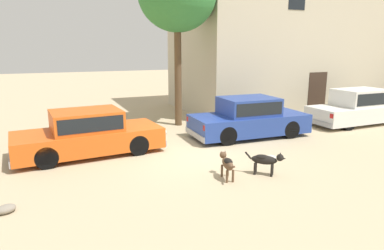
# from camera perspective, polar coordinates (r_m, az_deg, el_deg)

# --- Properties ---
(ground_plane) EXTENTS (80.00, 80.00, 0.00)m
(ground_plane) POSITION_cam_1_polar(r_m,az_deg,el_deg) (10.69, 0.13, -4.96)
(ground_plane) COLOR tan
(parked_sedan_nearest) EXTENTS (4.66, 2.15, 1.39)m
(parked_sedan_nearest) POSITION_cam_1_polar(r_m,az_deg,el_deg) (11.04, -16.95, -1.23)
(parked_sedan_nearest) COLOR #D15619
(parked_sedan_nearest) RESTS_ON ground_plane
(parked_sedan_second) EXTENTS (4.53, 2.00, 1.47)m
(parked_sedan_second) POSITION_cam_1_polar(r_m,az_deg,el_deg) (12.88, 9.45, 1.26)
(parked_sedan_second) COLOR navy
(parked_sedan_second) RESTS_ON ground_plane
(parked_sedan_third) EXTENTS (4.82, 1.70, 1.52)m
(parked_sedan_third) POSITION_cam_1_polar(r_m,az_deg,el_deg) (16.55, 26.20, 2.74)
(parked_sedan_third) COLOR silver
(parked_sedan_third) RESTS_ON ground_plane
(apartment_block) EXTENTS (15.87, 6.14, 8.09)m
(apartment_block) POSITION_cam_1_polar(r_m,az_deg,el_deg) (21.62, 19.81, 14.16)
(apartment_block) COLOR #BCB299
(apartment_block) RESTS_ON ground_plane
(stray_dog_spotted) EXTENTS (0.33, 1.04, 0.64)m
(stray_dog_spotted) POSITION_cam_1_polar(r_m,az_deg,el_deg) (8.70, 5.90, -6.33)
(stray_dog_spotted) COLOR brown
(stray_dog_spotted) RESTS_ON ground_plane
(stray_dog_tan) EXTENTS (0.83, 0.78, 0.64)m
(stray_dog_tan) POSITION_cam_1_polar(r_m,az_deg,el_deg) (9.13, 12.21, -5.68)
(stray_dog_tan) COLOR black
(stray_dog_tan) RESTS_ON ground_plane
(stray_cat) EXTENTS (0.35, 0.52, 0.15)m
(stray_cat) POSITION_cam_1_polar(r_m,az_deg,el_deg) (10.45, 13.26, -5.31)
(stray_cat) COLOR beige
(stray_cat) RESTS_ON ground_plane
(rubble_pile) EXTENTS (0.47, 0.40, 0.18)m
(rubble_pile) POSITION_cam_1_polar(r_m,az_deg,el_deg) (8.01, -28.68, -12.21)
(rubble_pile) COLOR gray
(rubble_pile) RESTS_ON ground_plane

